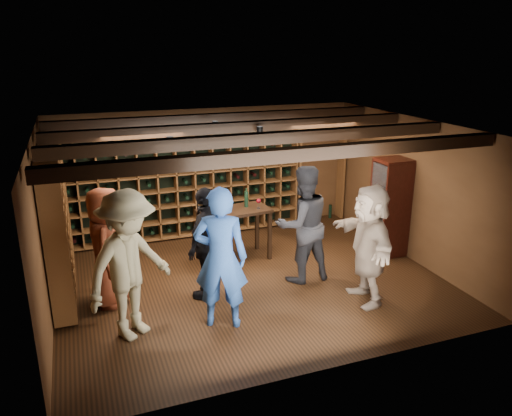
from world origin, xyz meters
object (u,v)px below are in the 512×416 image
object	(u,v)px
tasting_table	(234,216)
guest_beige	(368,244)
guest_khaki	(129,265)
man_grey_suit	(303,224)
guest_red_floral	(107,247)
guest_woman_black	(208,243)
man_blue_shirt	(221,258)
display_cabinet	(389,209)

from	to	relation	value
tasting_table	guest_beige	bearing A→B (deg)	-61.86
guest_khaki	man_grey_suit	bearing A→B (deg)	-20.35
guest_red_floral	tasting_table	xyz separation A→B (m)	(2.20, 0.88, -0.07)
guest_woman_black	guest_red_floral	bearing A→B (deg)	-57.52
guest_woman_black	guest_khaki	bearing A→B (deg)	-16.51
man_blue_shirt	tasting_table	size ratio (longest dim) A/B	1.52
display_cabinet	guest_woman_black	size ratio (longest dim) A/B	1.01
guest_red_floral	guest_woman_black	world-z (taller)	guest_red_floral
man_grey_suit	guest_khaki	xyz separation A→B (m)	(-2.78, -0.73, 0.05)
man_blue_shirt	tasting_table	bearing A→B (deg)	-90.24
display_cabinet	man_blue_shirt	distance (m)	3.76
display_cabinet	guest_woman_black	bearing A→B (deg)	-172.69
display_cabinet	man_grey_suit	world-z (taller)	man_grey_suit
guest_beige	tasting_table	distance (m)	2.51
man_grey_suit	man_blue_shirt	bearing A→B (deg)	25.70
display_cabinet	guest_red_floral	world-z (taller)	guest_red_floral
display_cabinet	tasting_table	bearing A→B (deg)	165.24
tasting_table	display_cabinet	bearing A→B (deg)	-20.08
guest_red_floral	guest_khaki	size ratio (longest dim) A/B	0.90
guest_woman_black	man_blue_shirt	bearing A→B (deg)	40.61
guest_woman_black	guest_khaki	size ratio (longest dim) A/B	0.86
man_blue_shirt	guest_red_floral	distance (m)	1.78
display_cabinet	guest_beige	xyz separation A→B (m)	(-1.31, -1.38, 0.05)
guest_beige	display_cabinet	bearing A→B (deg)	144.20
display_cabinet	guest_beige	size ratio (longest dim) A/B	0.97
guest_beige	man_blue_shirt	bearing A→B (deg)	-84.65
guest_khaki	guest_woman_black	bearing A→B (deg)	-5.26
tasting_table	man_blue_shirt	bearing A→B (deg)	-117.74
display_cabinet	guest_woman_black	xyz separation A→B (m)	(-3.48, -0.45, 0.01)
guest_woman_black	man_grey_suit	bearing A→B (deg)	135.01
display_cabinet	guest_red_floral	distance (m)	4.90
man_blue_shirt	tasting_table	xyz separation A→B (m)	(0.83, 2.00, -0.16)
guest_red_floral	man_grey_suit	bearing A→B (deg)	-81.41
guest_khaki	guest_beige	size ratio (longest dim) A/B	1.11
guest_red_floral	tasting_table	distance (m)	2.37
guest_woman_black	tasting_table	distance (m)	1.40
man_grey_suit	guest_woman_black	size ratio (longest dim) A/B	1.10
display_cabinet	guest_khaki	bearing A→B (deg)	-166.33
display_cabinet	man_blue_shirt	world-z (taller)	man_blue_shirt
display_cabinet	man_grey_suit	distance (m)	1.96
man_blue_shirt	guest_woman_black	bearing A→B (deg)	-70.87
display_cabinet	guest_khaki	distance (m)	4.83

